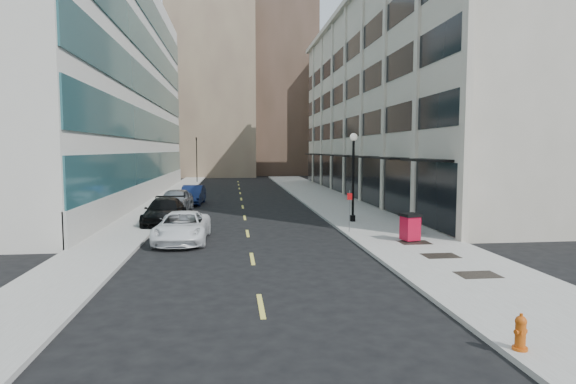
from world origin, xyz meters
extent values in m
plane|color=black|center=(0.00, 0.00, 0.00)|extent=(160.00, 160.00, 0.00)
cube|color=gray|center=(7.50, 20.00, 0.07)|extent=(5.00, 80.00, 0.15)
cube|color=gray|center=(-6.50, 20.00, 0.07)|extent=(3.00, 80.00, 0.15)
cube|color=beige|center=(17.00, 27.00, 9.00)|extent=(14.00, 46.00, 18.00)
cube|color=black|center=(10.02, 27.00, 2.00)|extent=(0.18, 46.00, 3.60)
cube|color=beige|center=(9.85, 27.00, 18.00)|extent=(0.60, 46.40, 0.50)
cube|color=black|center=(10.03, 27.00, 6.50)|extent=(0.12, 46.00, 1.80)
cube|color=black|center=(10.03, 27.00, 10.00)|extent=(0.12, 46.00, 1.80)
cube|color=black|center=(10.03, 27.00, 13.50)|extent=(0.12, 46.00, 1.80)
cube|color=beige|center=(10.00, 4.00, 9.00)|extent=(0.35, 0.60, 18.00)
cube|color=beige|center=(10.00, 10.00, 9.00)|extent=(0.35, 0.60, 18.00)
cube|color=beige|center=(10.00, 16.00, 9.00)|extent=(0.35, 0.60, 18.00)
cube|color=beige|center=(10.00, 22.00, 9.00)|extent=(0.35, 0.60, 18.00)
cube|color=beige|center=(10.00, 28.00, 9.00)|extent=(0.35, 0.60, 18.00)
cube|color=beige|center=(10.00, 34.00, 9.00)|extent=(0.35, 0.60, 18.00)
cube|color=beige|center=(10.00, 40.00, 9.00)|extent=(0.35, 0.60, 18.00)
cube|color=beige|center=(10.00, 46.00, 9.00)|extent=(0.35, 0.60, 18.00)
cube|color=black|center=(9.35, 7.00, 3.90)|extent=(1.30, 4.00, 0.12)
cube|color=black|center=(9.35, 13.00, 3.90)|extent=(1.30, 4.00, 0.12)
cube|color=black|center=(9.35, 19.00, 3.90)|extent=(1.30, 4.00, 0.12)
cube|color=black|center=(9.35, 25.00, 3.90)|extent=(1.30, 4.00, 0.12)
cube|color=black|center=(9.35, 31.00, 3.90)|extent=(1.30, 4.00, 0.12)
cube|color=black|center=(9.35, 37.00, 3.90)|extent=(1.30, 4.00, 0.12)
cube|color=black|center=(9.35, 43.00, 3.90)|extent=(1.30, 4.00, 0.12)
cube|color=silver|center=(-16.00, 27.00, 10.00)|extent=(16.00, 46.00, 20.00)
cube|color=gray|center=(-7.96, 27.00, 0.90)|extent=(0.20, 46.00, 1.80)
cube|color=#2A5C62|center=(-7.97, 27.00, 3.00)|extent=(0.14, 45.60, 2.40)
cube|color=#2A5C62|center=(-7.97, 27.00, 6.50)|extent=(0.14, 45.60, 2.40)
cube|color=#2A5C62|center=(-7.97, 27.00, 10.00)|extent=(0.14, 45.60, 2.40)
cube|color=#2A5C62|center=(-7.97, 27.00, 13.50)|extent=(0.14, 45.60, 2.40)
cube|color=#2A5C62|center=(-7.97, 27.00, 17.00)|extent=(0.14, 45.60, 2.40)
cube|color=#9A8665|center=(-4.00, 68.00, 14.00)|extent=(14.00, 18.00, 28.00)
cube|color=brown|center=(8.00, 72.00, 17.00)|extent=(12.00, 16.00, 34.00)
cube|color=#9A8665|center=(-14.00, 78.00, 11.00)|extent=(12.00, 14.00, 22.00)
cube|color=beige|center=(18.00, 66.00, 10.00)|extent=(10.00, 14.00, 20.00)
cube|color=black|center=(7.60, -2.00, 0.15)|extent=(1.40, 1.00, 0.01)
cube|color=black|center=(7.60, 1.00, 0.15)|extent=(1.40, 1.00, 0.01)
cube|color=black|center=(7.60, 3.80, 0.15)|extent=(1.40, 1.00, 0.01)
cube|color=#D8CC4C|center=(0.00, -4.00, 0.01)|extent=(0.15, 2.20, 0.01)
cube|color=#D8CC4C|center=(0.00, 2.00, 0.01)|extent=(0.15, 2.20, 0.01)
cube|color=#D8CC4C|center=(0.00, 8.00, 0.01)|extent=(0.15, 2.20, 0.01)
cube|color=#D8CC4C|center=(0.00, 14.00, 0.01)|extent=(0.15, 2.20, 0.01)
cube|color=#D8CC4C|center=(0.00, 20.00, 0.01)|extent=(0.15, 2.20, 0.01)
cube|color=#D8CC4C|center=(0.00, 26.00, 0.01)|extent=(0.15, 2.20, 0.01)
cube|color=#D8CC4C|center=(0.00, 32.00, 0.01)|extent=(0.15, 2.20, 0.01)
cube|color=#D8CC4C|center=(0.00, 38.00, 0.01)|extent=(0.15, 2.20, 0.01)
cube|color=#D8CC4C|center=(0.00, 44.00, 0.01)|extent=(0.15, 2.20, 0.01)
cube|color=#D8CC4C|center=(0.00, 50.00, 0.01)|extent=(0.15, 2.20, 0.01)
cylinder|color=black|center=(-5.50, 48.00, 3.00)|extent=(0.12, 0.12, 6.00)
imported|color=black|center=(-5.50, 48.00, 5.99)|extent=(0.66, 0.66, 1.98)
imported|color=white|center=(-3.20, 6.00, 0.72)|extent=(2.53, 5.27, 1.45)
imported|color=black|center=(-4.80, 11.62, 0.77)|extent=(2.23, 5.36, 1.55)
imported|color=gray|center=(-4.80, 17.14, 0.85)|extent=(2.45, 5.16, 1.70)
imported|color=navy|center=(-4.02, 22.33, 0.77)|extent=(1.92, 4.77, 1.54)
cylinder|color=#CD500E|center=(5.34, -8.00, 0.18)|extent=(0.32, 0.32, 0.06)
cylinder|color=#CD500E|center=(5.34, -8.00, 0.48)|extent=(0.22, 0.22, 0.55)
sphere|color=#CD500E|center=(5.34, -8.00, 0.78)|extent=(0.24, 0.24, 0.24)
cylinder|color=#CD500E|center=(5.34, -8.00, 0.90)|extent=(0.07, 0.07, 0.10)
cylinder|color=#CD500E|center=(5.34, -8.00, 0.56)|extent=(0.30, 0.17, 0.11)
cylinder|color=#CD500E|center=(5.34, -8.02, 0.56)|extent=(0.18, 0.19, 0.15)
cube|color=#AF0B26|center=(7.52, 4.20, 0.78)|extent=(0.86, 0.86, 1.15)
cube|color=black|center=(7.52, 4.20, 1.39)|extent=(0.97, 0.97, 0.14)
cylinder|color=black|center=(7.29, 4.58, 0.28)|extent=(0.07, 0.25, 0.25)
cylinder|color=black|center=(7.75, 4.58, 0.28)|extent=(0.07, 0.25, 0.25)
cylinder|color=black|center=(6.40, 10.67, 0.33)|extent=(0.33, 0.33, 0.37)
cylinder|color=black|center=(6.40, 10.67, 2.70)|extent=(0.14, 0.14, 4.70)
sphere|color=silver|center=(6.40, 10.67, 5.20)|extent=(0.45, 0.45, 0.45)
cone|color=black|center=(6.40, 10.67, 5.46)|extent=(0.12, 0.12, 0.18)
cylinder|color=slate|center=(5.30, 7.07, 1.24)|extent=(0.04, 0.04, 2.18)
cube|color=red|center=(5.30, 7.05, 2.01)|extent=(0.25, 0.13, 0.35)
cube|color=black|center=(8.60, 6.26, 0.22)|extent=(0.56, 0.56, 0.13)
cylinder|color=black|center=(8.60, 6.26, 0.48)|extent=(0.28, 0.28, 0.44)
ellipsoid|color=black|center=(8.60, 6.26, 0.78)|extent=(0.61, 0.61, 0.43)
camera|label=1|loc=(-0.77, -17.37, 4.44)|focal=30.00mm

